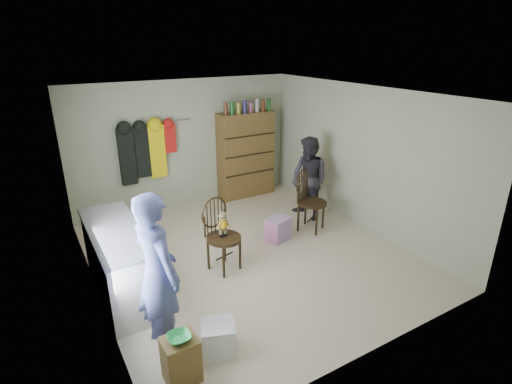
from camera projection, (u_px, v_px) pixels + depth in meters
ground_plane at (249, 255)px, 6.32m from camera, size 5.00×5.00×0.00m
room_walls at (231, 151)px, 6.18m from camera, size 5.00×5.00×5.00m
counter at (120, 262)px, 5.22m from camera, size 0.64×1.86×0.94m
stool at (181, 360)px, 3.93m from camera, size 0.34×0.29×0.49m
bowl at (179, 338)px, 3.84m from camera, size 0.23×0.23×0.06m
plastic_tub at (218, 337)px, 4.33m from camera, size 0.46×0.45×0.34m
chair_front at (221, 231)px, 5.76m from camera, size 0.60×0.60×1.10m
chair_far at (308, 198)px, 6.98m from camera, size 0.68×0.68×1.11m
striped_bag at (278, 229)px, 6.72m from camera, size 0.45×0.39×0.40m
person_left at (157, 273)px, 4.17m from camera, size 0.58×0.75×1.82m
person_right at (309, 179)px, 7.37m from camera, size 0.67×0.82×1.56m
dresser at (246, 154)px, 8.44m from camera, size 1.20×0.39×2.07m
coat_rack at (146, 151)px, 7.39m from camera, size 1.42×0.12×1.09m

